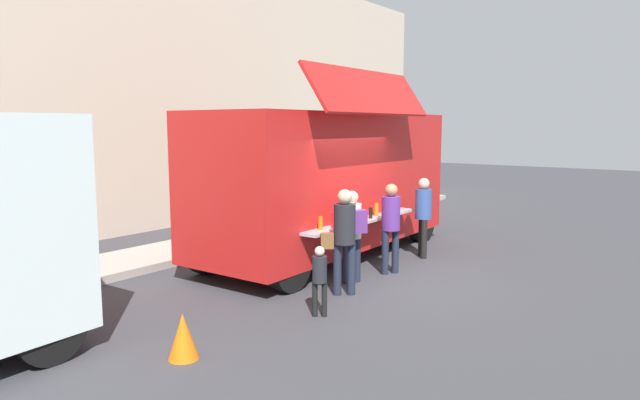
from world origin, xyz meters
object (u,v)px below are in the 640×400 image
at_px(customer_front_ordering, 391,220).
at_px(child_near_queue, 320,275).
at_px(food_truck_main, 328,179).
at_px(customer_extra_browsing, 423,210).
at_px(customer_rear_waiting, 344,233).
at_px(trash_bin, 335,207).
at_px(traffic_cone_orange, 183,336).
at_px(customer_mid_with_backpack, 353,227).

height_order(customer_front_ordering, child_near_queue, customer_front_ordering).
bearing_deg(food_truck_main, customer_extra_browsing, -59.06).
bearing_deg(food_truck_main, customer_rear_waiting, -140.22).
height_order(food_truck_main, trash_bin, food_truck_main).
bearing_deg(food_truck_main, traffic_cone_orange, -163.06).
height_order(traffic_cone_orange, customer_rear_waiting, customer_rear_waiting).
bearing_deg(customer_extra_browsing, customer_front_ordering, 54.19).
bearing_deg(customer_front_ordering, traffic_cone_orange, 118.36).
relative_size(traffic_cone_orange, trash_bin, 0.64).
xyz_separation_m(traffic_cone_orange, child_near_queue, (2.14, -0.40, 0.34)).
distance_m(customer_extra_browsing, child_near_queue, 4.24).
height_order(trash_bin, customer_extra_browsing, customer_extra_browsing).
height_order(traffic_cone_orange, trash_bin, trash_bin).
bearing_deg(customer_mid_with_backpack, traffic_cone_orange, 124.01).
relative_size(trash_bin, customer_rear_waiting, 0.50).
height_order(food_truck_main, child_near_queue, food_truck_main).
bearing_deg(traffic_cone_orange, customer_mid_with_backpack, 2.50).
xyz_separation_m(food_truck_main, trash_bin, (3.54, 2.32, -1.19)).
distance_m(customer_front_ordering, child_near_queue, 2.72).
xyz_separation_m(customer_mid_with_backpack, customer_extra_browsing, (2.48, -0.11, 0.00)).
xyz_separation_m(trash_bin, customer_rear_waiting, (-5.63, -4.14, 0.59)).
bearing_deg(customer_mid_with_backpack, child_near_queue, 139.92).
bearing_deg(child_near_queue, customer_front_ordering, -26.58).
bearing_deg(trash_bin, food_truck_main, -146.74).
bearing_deg(customer_mid_with_backpack, customer_front_ordering, -71.21).
xyz_separation_m(customer_extra_browsing, child_near_queue, (-4.20, -0.46, -0.38)).
bearing_deg(child_near_queue, customer_mid_with_backpack, -15.86).
height_order(food_truck_main, customer_rear_waiting, food_truck_main).
bearing_deg(traffic_cone_orange, customer_front_ordering, -0.53).
relative_size(customer_mid_with_backpack, child_near_queue, 1.57).
bearing_deg(customer_mid_with_backpack, customer_rear_waiting, 142.96).
distance_m(food_truck_main, child_near_queue, 3.94).
bearing_deg(customer_front_ordering, child_near_queue, 126.59).
height_order(customer_mid_with_backpack, child_near_queue, customer_mid_with_backpack).
relative_size(customer_rear_waiting, customer_extra_browsing, 1.04).
distance_m(customer_front_ordering, customer_extra_browsing, 1.54).
distance_m(traffic_cone_orange, customer_front_ordering, 4.86).
bearing_deg(customer_mid_with_backpack, customer_extra_browsing, -61.03).
bearing_deg(customer_extra_browsing, food_truck_main, -7.60).
distance_m(traffic_cone_orange, child_near_queue, 2.20).
distance_m(customer_mid_with_backpack, customer_extra_browsing, 2.48).
relative_size(customer_rear_waiting, child_near_queue, 1.68).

